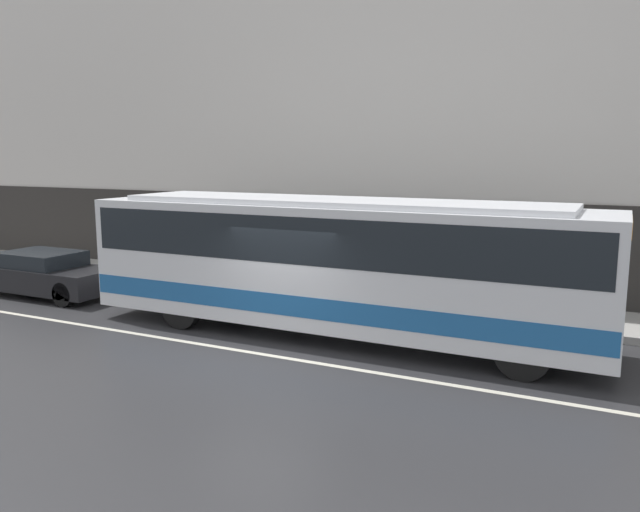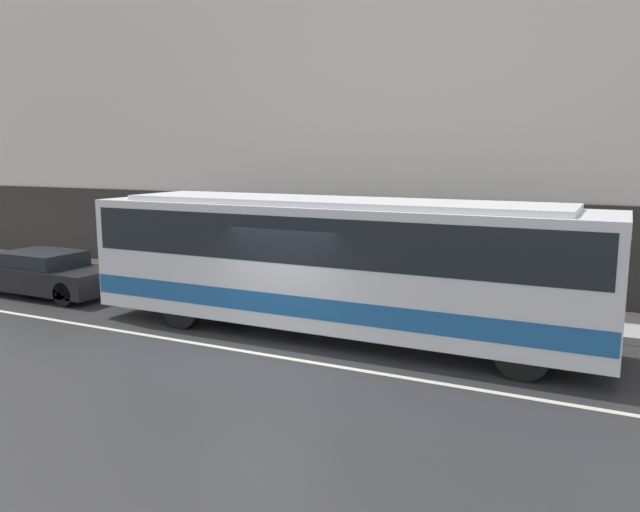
{
  "view_description": "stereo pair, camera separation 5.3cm",
  "coord_description": "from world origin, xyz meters",
  "views": [
    {
      "loc": [
        6.37,
        -10.47,
        4.03
      ],
      "look_at": [
        0.28,
        1.93,
        1.78
      ],
      "focal_mm": 35.0,
      "sensor_mm": 36.0,
      "label": 1
    },
    {
      "loc": [
        6.42,
        -10.44,
        4.03
      ],
      "look_at": [
        0.28,
        1.93,
        1.78
      ],
      "focal_mm": 35.0,
      "sensor_mm": 36.0,
      "label": 2
    }
  ],
  "objects": [
    {
      "name": "ground_plane",
      "position": [
        0.0,
        0.0,
        0.0
      ],
      "size": [
        60.0,
        60.0,
        0.0
      ],
      "primitive_type": "plane",
      "color": "#2D2D30"
    },
    {
      "name": "transit_bus",
      "position": [
        0.65,
        1.93,
        1.74
      ],
      "size": [
        11.71,
        2.5,
        3.08
      ],
      "color": "silver",
      "rests_on": "ground_plane"
    },
    {
      "name": "lane_stripe",
      "position": [
        0.0,
        0.0,
        0.0
      ],
      "size": [
        54.0,
        0.14,
        0.01
      ],
      "color": "beige",
      "rests_on": "ground_plane"
    },
    {
      "name": "sidewalk",
      "position": [
        0.0,
        5.23,
        0.09
      ],
      "size": [
        60.0,
        2.47,
        0.18
      ],
      "color": "#A09E99",
      "rests_on": "ground_plane"
    },
    {
      "name": "building_facade",
      "position": [
        0.0,
        6.61,
        6.58
      ],
      "size": [
        60.0,
        0.35,
        13.59
      ],
      "color": "silver",
      "rests_on": "ground_plane"
    },
    {
      "name": "sedan_dark_behind",
      "position": [
        -8.62,
        1.93,
        0.62
      ],
      "size": [
        4.51,
        1.79,
        1.27
      ],
      "color": "black",
      "rests_on": "ground_plane"
    },
    {
      "name": "pedestrian_waiting",
      "position": [
        2.93,
        5.34,
        0.97
      ],
      "size": [
        0.36,
        0.36,
        1.69
      ],
      "color": "#333338",
      "rests_on": "sidewalk"
    }
  ]
}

